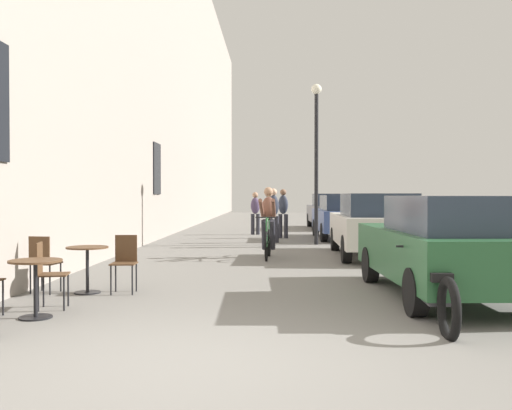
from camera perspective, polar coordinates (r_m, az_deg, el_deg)
ground_plane at (r=5.36m, az=-5.89°, el=-15.47°), size 88.00×88.00×0.00m
building_facade_left at (r=20.27m, az=-10.54°, el=16.47°), size 0.54×68.00×13.85m
cafe_table_near at (r=7.56m, az=-21.24°, el=-6.65°), size 0.64×0.64×0.72m
cafe_chair_near_toward_wall at (r=8.10m, az=-20.18°, el=-6.16°), size 0.44×0.44×0.89m
cafe_table_mid at (r=9.21m, az=-16.55°, el=-5.26°), size 0.64×0.64×0.72m
cafe_chair_mid_toward_street at (r=9.12m, az=-13.02°, el=-5.33°), size 0.40×0.40×0.89m
cafe_chair_mid_toward_wall at (r=9.36m, az=-20.57°, el=-5.20°), size 0.43×0.43×0.89m
cyclist_on_bicycle at (r=13.73m, az=1.23°, el=-1.95°), size 0.52×1.76×1.74m
pedestrian_near at (r=16.51m, az=1.28°, el=-0.99°), size 0.36×0.27×1.67m
pedestrian_mid at (r=18.04m, az=1.77°, el=-0.72°), size 0.36×0.28×1.72m
pedestrian_far at (r=19.96m, az=2.74°, el=-0.55°), size 0.37×0.29×1.72m
pedestrian_furthest at (r=21.74m, az=-0.07°, el=-0.57°), size 0.35×0.25×1.63m
street_lamp at (r=17.53m, az=6.07°, el=6.21°), size 0.32×0.32×4.90m
parked_car_nearest at (r=8.84m, az=18.47°, el=-3.83°), size 1.90×4.29×1.51m
parked_car_second at (r=14.21m, az=11.79°, el=-1.89°), size 1.92×4.40×1.55m
parked_car_third at (r=19.82m, az=8.73°, el=-1.12°), size 1.86×4.28×1.51m
parked_car_fourth at (r=25.75m, az=7.49°, el=-0.56°), size 1.91×4.44×1.57m
parked_motorcycle at (r=7.14m, az=17.26°, el=-8.03°), size 0.62×2.15×0.92m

